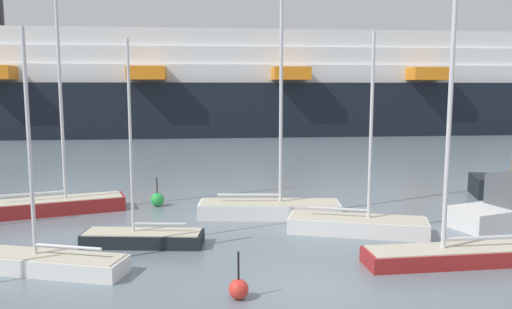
# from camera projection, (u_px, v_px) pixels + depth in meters

# --- Properties ---
(ground_plane) EXTENTS (600.00, 600.00, 0.00)m
(ground_plane) POSITION_uv_depth(u_px,v_px,m) (309.00, 288.00, 15.60)
(ground_plane) COLOR slate
(sailboat_0) EXTENTS (6.76, 3.35, 12.92)m
(sailboat_0) POSITION_uv_depth(u_px,v_px,m) (55.00, 201.00, 24.73)
(sailboat_0) COLOR maroon
(sailboat_0) RESTS_ON ground_plane
(sailboat_1) EXTENTS (6.52, 1.55, 12.70)m
(sailboat_1) POSITION_uv_depth(u_px,v_px,m) (457.00, 246.00, 17.65)
(sailboat_1) COLOR maroon
(sailboat_1) RESTS_ON ground_plane
(sailboat_2) EXTENTS (4.76, 2.04, 7.87)m
(sailboat_2) POSITION_uv_depth(u_px,v_px,m) (143.00, 236.00, 19.72)
(sailboat_2) COLOR black
(sailboat_2) RESTS_ON ground_plane
(sailboat_4) EXTENTS (5.47, 2.96, 7.98)m
(sailboat_4) POSITION_uv_depth(u_px,v_px,m) (47.00, 260.00, 16.88)
(sailboat_4) COLOR white
(sailboat_4) RESTS_ON ground_plane
(sailboat_6) EXTENTS (6.75, 2.50, 12.89)m
(sailboat_6) POSITION_uv_depth(u_px,v_px,m) (269.00, 204.00, 23.97)
(sailboat_6) COLOR white
(sailboat_6) RESTS_ON ground_plane
(sailboat_7) EXTENTS (5.93, 3.41, 8.27)m
(sailboat_7) POSITION_uv_depth(u_px,v_px,m) (357.00, 223.00, 21.33)
(sailboat_7) COLOR white
(sailboat_7) RESTS_ON ground_plane
(channel_buoy_0) EXTENTS (0.59, 0.59, 1.42)m
(channel_buoy_0) POSITION_uv_depth(u_px,v_px,m) (239.00, 289.00, 14.74)
(channel_buoy_0) COLOR red
(channel_buoy_0) RESTS_ON ground_plane
(channel_buoy_1) EXTENTS (0.68, 0.68, 1.50)m
(channel_buoy_1) POSITION_uv_depth(u_px,v_px,m) (157.00, 199.00, 26.19)
(channel_buoy_1) COLOR green
(channel_buoy_1) RESTS_ON ground_plane
(cruise_ship) EXTENTS (119.58, 19.94, 18.98)m
(cruise_ship) POSITION_uv_depth(u_px,v_px,m) (152.00, 87.00, 67.02)
(cruise_ship) COLOR black
(cruise_ship) RESTS_ON ground_plane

